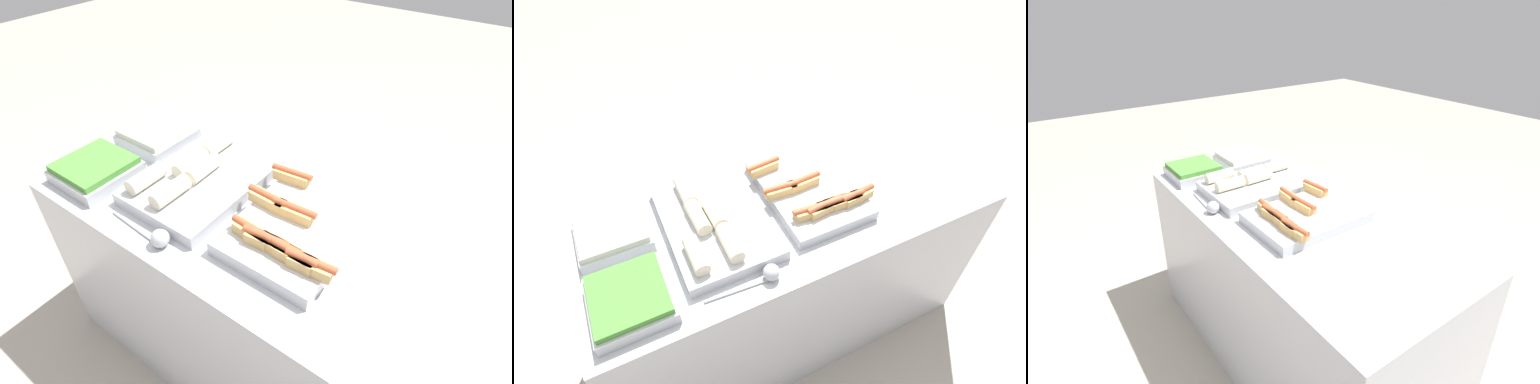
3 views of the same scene
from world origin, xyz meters
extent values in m
plane|color=#ADA393|center=(0.00, 0.00, 0.00)|extent=(12.00, 12.00, 0.00)
cube|color=#B7BABF|center=(0.00, 0.00, 0.43)|extent=(1.65, 0.75, 0.85)
cube|color=#B7BABF|center=(0.10, 0.00, 0.88)|extent=(0.34, 0.49, 0.05)
cube|color=tan|center=(0.08, -0.15, 0.92)|extent=(0.13, 0.06, 0.04)
cylinder|color=#C15633|center=(0.08, -0.15, 0.94)|extent=(0.15, 0.04, 0.02)
cube|color=tan|center=(0.03, -0.15, 0.92)|extent=(0.13, 0.05, 0.04)
cylinder|color=#C15633|center=(0.03, -0.15, 0.94)|extent=(0.15, 0.03, 0.02)
cube|color=tan|center=(0.17, -0.16, 0.92)|extent=(0.13, 0.05, 0.04)
cylinder|color=#C15633|center=(0.17, -0.16, 0.94)|extent=(0.15, 0.03, 0.02)
cube|color=tan|center=(0.08, 0.00, 0.92)|extent=(0.13, 0.05, 0.04)
cylinder|color=#C15633|center=(0.08, 0.00, 0.94)|extent=(0.15, 0.03, 0.02)
cube|color=tan|center=(-0.03, 0.15, 0.92)|extent=(0.13, 0.06, 0.04)
cylinder|color=#C15633|center=(-0.03, 0.15, 0.94)|extent=(0.15, 0.04, 0.02)
cube|color=tan|center=(-0.02, 0.00, 0.92)|extent=(0.13, 0.05, 0.04)
cylinder|color=#C15633|center=(-0.02, 0.00, 0.94)|extent=(0.15, 0.03, 0.02)
cube|color=tan|center=(0.12, -0.15, 0.92)|extent=(0.13, 0.05, 0.04)
cylinder|color=#C15633|center=(0.12, -0.15, 0.94)|extent=(0.15, 0.02, 0.02)
cube|color=tan|center=(0.22, -0.16, 0.92)|extent=(0.13, 0.06, 0.04)
cylinder|color=#C15633|center=(0.22, -0.16, 0.94)|extent=(0.15, 0.04, 0.02)
cube|color=#B7BABF|center=(-0.30, 0.00, 0.88)|extent=(0.36, 0.52, 0.05)
cylinder|color=beige|center=(-0.30, -0.16, 0.93)|extent=(0.05, 0.14, 0.05)
cylinder|color=beige|center=(-0.36, 0.15, 0.93)|extent=(0.06, 0.14, 0.05)
cylinder|color=beige|center=(-0.42, -0.16, 0.93)|extent=(0.06, 0.14, 0.05)
cylinder|color=beige|center=(-0.30, 0.00, 0.93)|extent=(0.06, 0.15, 0.05)
cylinder|color=beige|center=(-0.36, 0.00, 0.93)|extent=(0.06, 0.15, 0.05)
cube|color=#B7BABF|center=(-0.65, -0.20, 0.88)|extent=(0.25, 0.26, 0.05)
cube|color=#4C9338|center=(-0.65, -0.20, 0.91)|extent=(0.23, 0.24, 0.02)
cube|color=#B7BABF|center=(-0.65, 0.11, 0.88)|extent=(0.25, 0.26, 0.05)
cube|color=silver|center=(-0.65, 0.11, 0.91)|extent=(0.23, 0.24, 0.02)
cylinder|color=#B2B5BA|center=(-0.33, -0.30, 0.86)|extent=(0.24, 0.03, 0.01)
sphere|color=#B2B5BA|center=(-0.21, -0.30, 0.88)|extent=(0.06, 0.06, 0.06)
camera|label=1|loc=(0.52, -0.81, 1.75)|focal=28.00mm
camera|label=2|loc=(-0.55, -0.98, 2.00)|focal=28.00mm
camera|label=3|loc=(1.29, -0.96, 1.74)|focal=28.00mm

